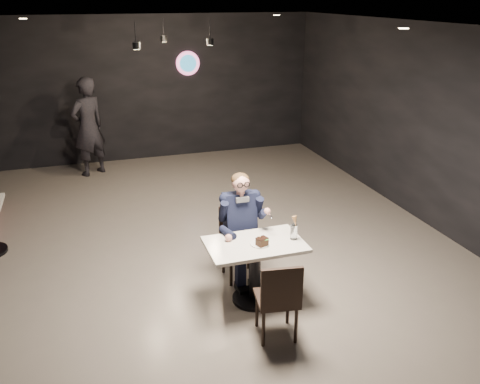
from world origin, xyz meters
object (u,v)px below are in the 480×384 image
object	(u,v)px
main_table	(255,272)
chair_far	(240,244)
sundae_glass	(294,232)
passerby	(88,127)
seated_man	(240,226)
chair_near	(277,297)

from	to	relation	value
main_table	chair_far	xyz separation A→B (m)	(-0.00, 0.55, 0.09)
sundae_glass	passerby	xyz separation A→B (m)	(-2.04, 5.28, 0.12)
seated_man	passerby	bearing A→B (deg)	108.65
seated_man	passerby	size ratio (longest dim) A/B	0.75
main_table	chair_near	xyz separation A→B (m)	(-0.00, -0.68, 0.09)
seated_man	passerby	distance (m)	4.96
seated_man	sundae_glass	bearing A→B (deg)	-52.45
chair_near	passerby	xyz separation A→B (m)	(-1.58, 5.92, 0.50)
chair_near	main_table	bearing A→B (deg)	98.62
chair_far	sundae_glass	size ratio (longest dim) A/B	5.18
chair_far	chair_near	size ratio (longest dim) A/B	1.00
main_table	chair_near	bearing A→B (deg)	-90.00
chair_near	seated_man	world-z (taller)	seated_man
main_table	seated_man	size ratio (longest dim) A/B	0.76
main_table	chair_far	world-z (taller)	chair_far
main_table	seated_man	distance (m)	0.65
sundae_glass	passerby	world-z (taller)	passerby
chair_near	passerby	bearing A→B (deg)	113.59
chair_near	sundae_glass	xyz separation A→B (m)	(0.45, 0.64, 0.38)
chair_near	passerby	world-z (taller)	passerby
seated_man	passerby	world-z (taller)	passerby
chair_near	sundae_glass	size ratio (longest dim) A/B	5.18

